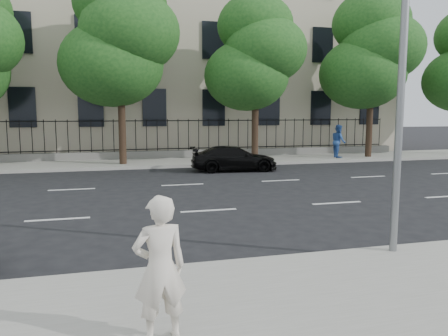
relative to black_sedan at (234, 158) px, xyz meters
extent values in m
plane|color=black|center=(-2.98, -10.30, -0.59)|extent=(120.00, 120.00, 0.00)
cube|color=gray|center=(-2.98, -14.30, -0.51)|extent=(60.00, 4.00, 0.15)
cube|color=gray|center=(-2.98, 3.70, -0.51)|extent=(60.00, 4.00, 0.15)
cube|color=#B9AE93|center=(-2.98, 12.70, 8.41)|extent=(34.00, 12.00, 18.00)
cube|color=slate|center=(-2.98, 5.40, -0.24)|extent=(30.00, 0.50, 0.40)
cube|color=black|center=(-2.98, 5.40, 0.06)|extent=(28.80, 0.05, 0.05)
cube|color=black|center=(-2.98, 5.40, 1.66)|extent=(28.80, 0.05, 0.05)
cylinder|color=slate|center=(-0.48, -12.60, 3.56)|extent=(0.14, 0.14, 8.00)
cylinder|color=#382619|center=(-4.98, 2.90, 1.23)|extent=(0.36, 0.36, 3.32)
ellipsoid|color=#184617|center=(-5.38, 3.20, 4.51)|extent=(5.13, 5.13, 4.21)
ellipsoid|color=#184617|center=(-4.48, 2.70, 5.99)|extent=(4.86, 4.86, 4.00)
ellipsoid|color=#184617|center=(-4.88, 3.30, 7.48)|extent=(4.59, 4.59, 3.78)
cylinder|color=#382619|center=(2.02, 2.90, 1.10)|extent=(0.36, 0.36, 3.08)
ellipsoid|color=#184617|center=(1.62, 3.20, 4.08)|extent=(4.56, 4.56, 3.74)
ellipsoid|color=#184617|center=(2.52, 2.70, 5.40)|extent=(4.32, 4.32, 3.55)
ellipsoid|color=#184617|center=(2.12, 3.30, 6.72)|extent=(4.08, 4.08, 3.36)
cylinder|color=#382619|center=(9.02, 2.90, 1.17)|extent=(0.36, 0.36, 3.22)
ellipsoid|color=#184617|center=(8.62, 3.20, 4.34)|extent=(4.94, 4.94, 4.06)
ellipsoid|color=#184617|center=(9.52, 2.70, 5.77)|extent=(4.68, 4.68, 3.85)
ellipsoid|color=#184617|center=(9.12, 3.30, 7.20)|extent=(4.42, 4.42, 3.64)
imported|color=black|center=(0.00, 0.00, 0.00)|extent=(4.17, 2.01, 1.17)
imported|color=silver|center=(-5.12, -14.74, 0.42)|extent=(0.67, 0.50, 1.70)
imported|color=#2A4F99|center=(7.05, 2.89, 0.51)|extent=(0.85, 1.01, 1.88)
camera|label=1|loc=(-5.63, -19.53, 2.19)|focal=35.00mm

